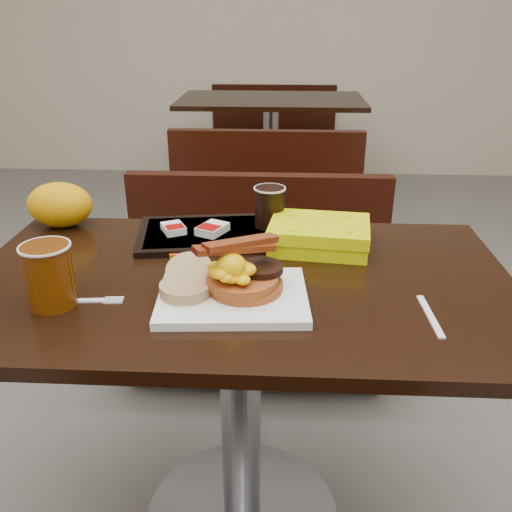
# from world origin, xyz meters

# --- Properties ---
(table_near) EXTENTS (1.20, 0.70, 0.75)m
(table_near) POSITION_xyz_m (0.00, 0.00, 0.38)
(table_near) COLOR black
(table_near) RESTS_ON floor
(bench_near_n) EXTENTS (1.00, 0.46, 0.72)m
(bench_near_n) POSITION_xyz_m (0.00, 0.70, 0.36)
(bench_near_n) COLOR black
(bench_near_n) RESTS_ON floor
(table_far) EXTENTS (1.20, 0.70, 0.75)m
(table_far) POSITION_xyz_m (0.00, 2.60, 0.38)
(table_far) COLOR black
(table_far) RESTS_ON floor
(bench_far_s) EXTENTS (1.00, 0.46, 0.72)m
(bench_far_s) POSITION_xyz_m (0.00, 1.90, 0.36)
(bench_far_s) COLOR black
(bench_far_s) RESTS_ON floor
(bench_far_n) EXTENTS (1.00, 0.46, 0.72)m
(bench_far_n) POSITION_xyz_m (0.00, 3.30, 0.36)
(bench_far_n) COLOR black
(bench_far_n) RESTS_ON floor
(platter) EXTENTS (0.31, 0.25, 0.02)m
(platter) POSITION_xyz_m (-0.00, -0.11, 0.76)
(platter) COLOR white
(platter) RESTS_ON table_near
(pancake_stack) EXTENTS (0.18, 0.18, 0.03)m
(pancake_stack) POSITION_xyz_m (0.02, -0.09, 0.78)
(pancake_stack) COLOR #9B4719
(pancake_stack) RESTS_ON platter
(sausage_patty) EXTENTS (0.11, 0.11, 0.01)m
(sausage_patty) POSITION_xyz_m (0.05, -0.07, 0.81)
(sausage_patty) COLOR black
(sausage_patty) RESTS_ON pancake_stack
(scrambled_eggs) EXTENTS (0.12, 0.11, 0.05)m
(scrambled_eggs) POSITION_xyz_m (-0.00, -0.11, 0.83)
(scrambled_eggs) COLOR yellow
(scrambled_eggs) RESTS_ON pancake_stack
(bacon_strips) EXTENTS (0.19, 0.15, 0.01)m
(bacon_strips) POSITION_xyz_m (0.00, -0.09, 0.86)
(bacon_strips) COLOR #470805
(bacon_strips) RESTS_ON scrambled_eggs
(muffin_bottom) EXTENTS (0.13, 0.13, 0.02)m
(muffin_bottom) POSITION_xyz_m (-0.10, -0.11, 0.78)
(muffin_bottom) COLOR tan
(muffin_bottom) RESTS_ON platter
(muffin_top) EXTENTS (0.10, 0.10, 0.06)m
(muffin_top) POSITION_xyz_m (-0.10, -0.06, 0.79)
(muffin_top) COLOR tan
(muffin_top) RESTS_ON platter
(coffee_cup_near) EXTENTS (0.11, 0.11, 0.13)m
(coffee_cup_near) POSITION_xyz_m (-0.36, -0.14, 0.81)
(coffee_cup_near) COLOR #7F3704
(coffee_cup_near) RESTS_ON table_near
(fork) EXTENTS (0.14, 0.04, 0.00)m
(fork) POSITION_xyz_m (-0.31, -0.13, 0.75)
(fork) COLOR white
(fork) RESTS_ON table_near
(knife) EXTENTS (0.02, 0.16, 0.00)m
(knife) POSITION_xyz_m (0.38, -0.15, 0.75)
(knife) COLOR white
(knife) RESTS_ON table_near
(condiment_syrup) EXTENTS (0.05, 0.04, 0.01)m
(condiment_syrup) POSITION_xyz_m (-0.15, 0.10, 0.76)
(condiment_syrup) COLOR #C64D08
(condiment_syrup) RESTS_ON table_near
(condiment_ketchup) EXTENTS (0.05, 0.04, 0.01)m
(condiment_ketchup) POSITION_xyz_m (-0.12, 0.11, 0.75)
(condiment_ketchup) COLOR #8C0504
(condiment_ketchup) RESTS_ON table_near
(tray) EXTENTS (0.38, 0.29, 0.02)m
(tray) POSITION_xyz_m (-0.10, 0.23, 0.76)
(tray) COLOR black
(tray) RESTS_ON table_near
(hashbrown_sleeve_left) EXTENTS (0.08, 0.08, 0.02)m
(hashbrown_sleeve_left) POSITION_xyz_m (-0.19, 0.22, 0.78)
(hashbrown_sleeve_left) COLOR silver
(hashbrown_sleeve_left) RESTS_ON tray
(hashbrown_sleeve_right) EXTENTS (0.09, 0.10, 0.02)m
(hashbrown_sleeve_right) POSITION_xyz_m (-0.08, 0.22, 0.78)
(hashbrown_sleeve_right) COLOR silver
(hashbrown_sleeve_right) RESTS_ON tray
(coffee_cup_far) EXTENTS (0.08, 0.08, 0.11)m
(coffee_cup_far) POSITION_xyz_m (0.06, 0.27, 0.82)
(coffee_cup_far) COLOR black
(coffee_cup_far) RESTS_ON tray
(clamshell) EXTENTS (0.26, 0.21, 0.06)m
(clamshell) POSITION_xyz_m (0.18, 0.17, 0.78)
(clamshell) COLOR #C7CE03
(clamshell) RESTS_ON table_near
(paper_bag) EXTENTS (0.19, 0.16, 0.12)m
(paper_bag) POSITION_xyz_m (-0.50, 0.29, 0.81)
(paper_bag) COLOR #CB8006
(paper_bag) RESTS_ON table_near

